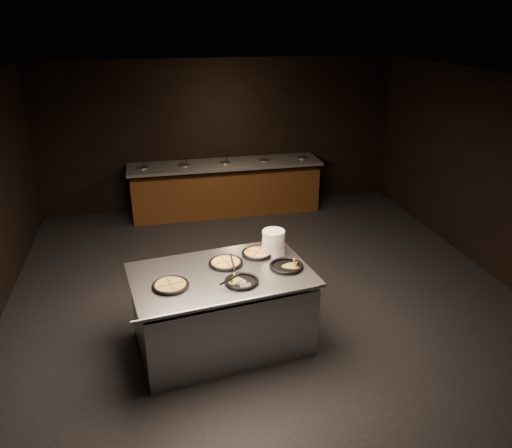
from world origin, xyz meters
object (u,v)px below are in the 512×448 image
at_px(serving_counter, 222,311).
at_px(pan_cheese_whole, 226,263).
at_px(plate_stack, 273,242).
at_px(pan_veggie_whole, 170,285).

xyz_separation_m(serving_counter, pan_cheese_whole, (0.09, 0.20, 0.52)).
height_order(plate_stack, pan_veggie_whole, plate_stack).
relative_size(serving_counter, plate_stack, 7.45).
distance_m(plate_stack, pan_cheese_whole, 0.65).
bearing_deg(pan_cheese_whole, pan_veggie_whole, -149.88).
bearing_deg(pan_veggie_whole, serving_counter, 17.44).
relative_size(plate_stack, pan_veggie_whole, 0.72).
bearing_deg(plate_stack, serving_counter, -152.17).
relative_size(plate_stack, pan_cheese_whole, 0.72).
xyz_separation_m(pan_veggie_whole, pan_cheese_whole, (0.66, 0.39, 0.00)).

